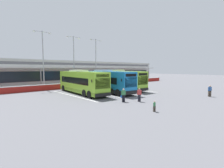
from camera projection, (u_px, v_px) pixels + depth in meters
ground_plane at (131, 96)px, 24.04m from camera, size 200.00×200.00×0.00m
terminal_building at (55, 72)px, 43.81m from camera, size 70.00×13.00×6.00m
red_barrier_wall at (79, 85)px, 34.79m from camera, size 60.00×0.40×1.10m
coach_bus_leftmost at (82, 82)px, 26.25m from camera, size 3.62×12.30×3.78m
coach_bus_left_centre at (106, 82)px, 27.94m from camera, size 3.62×12.30×3.78m
coach_bus_centre at (119, 80)px, 31.62m from camera, size 3.62×12.30×3.78m
bay_stripe_far_west at (72, 96)px, 24.34m from camera, size 0.14×13.00×0.01m
bay_stripe_west at (95, 93)px, 27.12m from camera, size 0.14×13.00×0.01m
bay_stripe_mid_west at (114, 91)px, 29.89m from camera, size 0.14×13.00×0.01m
bay_stripe_centre at (129, 89)px, 32.67m from camera, size 0.14×13.00×0.01m
pedestrian_with_handbag at (123, 95)px, 19.66m from camera, size 0.62×0.51×1.62m
pedestrian_in_dark_coat at (139, 94)px, 19.81m from camera, size 0.47×0.42×1.62m
pedestrian_child at (154, 106)px, 15.18m from camera, size 0.33×0.18×1.00m
pedestrian_near_bin at (210, 91)px, 23.36m from camera, size 0.50×0.41×1.62m
lamp_post_west at (43, 56)px, 31.22m from camera, size 3.24×0.28×11.00m
lamp_post_centre at (74, 58)px, 36.30m from camera, size 3.24×0.28×11.00m
lamp_post_east at (96, 59)px, 39.75m from camera, size 3.24×0.28×11.00m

